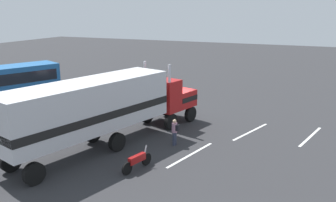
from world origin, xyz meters
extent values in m
plane|color=#2D2D30|center=(0.00, 0.00, 0.00)|extent=(120.00, 120.00, 0.00)
cube|color=silver|center=(-5.74, -3.50, 0.01)|extent=(4.29, 1.28, 0.01)
cube|color=silver|center=(-0.51, -5.91, 0.01)|extent=(4.21, 1.58, 0.01)
cube|color=silver|center=(0.09, -9.64, 0.01)|extent=(4.30, 1.25, 0.01)
cube|color=#B21919|center=(0.11, -0.25, 1.70)|extent=(2.42, 2.90, 1.20)
cube|color=#B21919|center=(-1.43, 0.19, 2.20)|extent=(2.04, 2.79, 2.20)
cube|color=silver|center=(1.01, -0.51, 1.70)|extent=(0.66, 2.04, 1.08)
cube|color=black|center=(0.11, -0.25, 1.76)|extent=(2.43, 2.94, 0.36)
cylinder|color=silver|center=(-1.65, 1.40, 2.80)|extent=(0.18, 0.18, 3.40)
cylinder|color=silver|center=(-2.26, -0.71, 2.80)|extent=(0.18, 0.18, 3.40)
cube|color=silver|center=(-7.53, 1.95, 2.75)|extent=(10.81, 5.41, 2.80)
cube|color=black|center=(-7.53, 1.95, 2.33)|extent=(10.82, 5.45, 0.44)
cylinder|color=silver|center=(-0.67, 1.32, 0.95)|extent=(1.43, 0.98, 0.64)
cylinder|color=black|center=(0.70, 0.72, 0.55)|extent=(1.14, 0.59, 1.10)
cylinder|color=black|center=(0.09, -1.39, 0.55)|extent=(1.14, 0.59, 1.10)
cylinder|color=black|center=(-1.51, 1.36, 0.55)|extent=(1.14, 0.59, 1.10)
cylinder|color=black|center=(-2.12, -0.76, 0.55)|extent=(1.14, 0.59, 1.10)
cylinder|color=black|center=(-6.26, 2.73, 0.55)|extent=(1.14, 0.59, 1.10)
cylinder|color=black|center=(-6.87, 0.62, 0.55)|extent=(1.14, 0.59, 1.10)
cylinder|color=black|center=(-11.31, 4.19, 0.55)|extent=(1.14, 0.59, 1.10)
cylinder|color=black|center=(-11.92, 2.07, 0.55)|extent=(1.14, 0.59, 1.10)
cylinder|color=#2D3347|center=(-4.79, -2.09, 0.41)|extent=(0.18, 0.18, 0.82)
cylinder|color=#2D3347|center=(-4.64, -2.10, 0.41)|extent=(0.18, 0.18, 0.82)
cylinder|color=#A5728C|center=(-4.72, -2.09, 1.11)|extent=(0.34, 0.34, 0.58)
sphere|color=tan|center=(-4.72, -2.09, 1.51)|extent=(0.23, 0.23, 0.23)
cube|color=black|center=(-4.73, -2.29, 1.14)|extent=(0.27, 0.18, 0.36)
cylinder|color=black|center=(0.72, 13.86, 0.50)|extent=(1.03, 0.66, 1.00)
cylinder|color=black|center=(-0.19, 11.80, 0.50)|extent=(1.03, 0.66, 1.00)
cylinder|color=black|center=(-7.91, -1.80, 0.33)|extent=(0.66, 0.27, 0.66)
cylinder|color=black|center=(-9.31, -1.43, 0.33)|extent=(0.66, 0.27, 0.66)
cube|color=maroon|center=(-8.61, -1.61, 0.61)|extent=(1.12, 0.52, 0.36)
cylinder|color=silver|center=(-8.01, -1.78, 0.78)|extent=(0.29, 0.14, 0.69)
camera|label=1|loc=(-23.38, -9.69, 8.08)|focal=37.93mm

